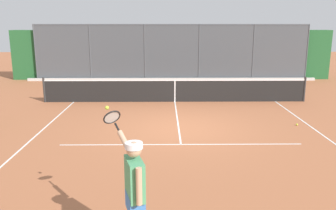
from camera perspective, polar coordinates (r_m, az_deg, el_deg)
The scene contains 6 objects.
ground_plane at distance 11.29m, azimuth 1.75°, elevation -3.89°, with size 60.00×60.00×0.00m, color #A8603D.
court_line_markings at distance 9.56m, azimuth 2.21°, elevation -7.10°, with size 8.73×9.90×0.01m.
fence_backdrop at distance 21.26m, azimuth 0.58°, elevation 8.16°, with size 18.80×1.37×3.24m.
tennis_net at distance 15.01m, azimuth 1.13°, elevation 2.38°, with size 11.21×0.09×1.07m.
tennis_player at distance 5.19m, azimuth -5.49°, elevation -13.30°, with size 0.75×1.31×2.01m.
tennis_ball_near_baseline at distance 12.40m, azimuth 20.18°, elevation -2.99°, with size 0.07×0.07×0.07m, color #C1D138.
Camera 1 is at (0.48, 10.78, 3.33)m, focal length 37.59 mm.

